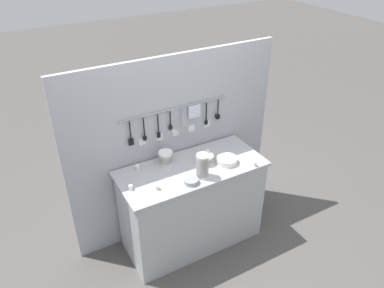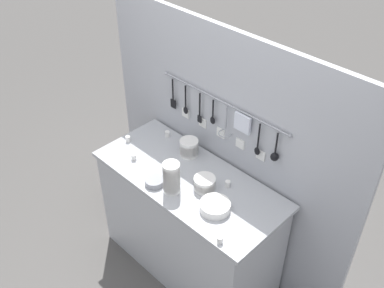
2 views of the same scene
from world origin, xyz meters
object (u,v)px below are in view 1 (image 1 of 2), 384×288
plate_stack (227,160)px  cup_back_left (255,164)px  cup_front_right (207,152)px  cup_edge_far (131,187)px  steel_mixing_bowl (191,181)px  cup_front_left (137,167)px  bowl_stack_short_front (206,159)px  bowl_stack_tall_left (166,158)px  bowl_stack_wide_centre (202,166)px  cup_back_right (157,187)px

plate_stack → cup_back_left: 0.27m
cup_front_right → cup_edge_far: size_ratio=1.00×
steel_mixing_bowl → cup_front_right: size_ratio=2.86×
cup_edge_far → cup_front_left: (0.17, 0.26, 0.00)m
bowl_stack_short_front → cup_edge_far: bearing=-177.7°
bowl_stack_tall_left → plate_stack: bowl_stack_tall_left is taller
bowl_stack_wide_centre → steel_mixing_bowl: bearing=-165.3°
cup_front_left → steel_mixing_bowl: bearing=-52.0°
bowl_stack_short_front → cup_back_left: bowl_stack_short_front is taller
bowl_stack_wide_centre → plate_stack: (0.32, 0.08, -0.09)m
bowl_stack_wide_centre → cup_edge_far: size_ratio=5.11×
cup_back_right → cup_edge_far: bearing=151.8°
cup_front_right → cup_back_left: size_ratio=1.00×
cup_front_right → cup_front_left: size_ratio=1.00×
bowl_stack_wide_centre → plate_stack: bearing=13.3°
steel_mixing_bowl → cup_edge_far: bearing=160.9°
cup_back_left → bowl_stack_short_front: bearing=144.6°
bowl_stack_tall_left → cup_back_left: bowl_stack_tall_left is taller
steel_mixing_bowl → cup_back_right: (-0.30, 0.07, 0.00)m
steel_mixing_bowl → cup_front_right: 0.50m
plate_stack → cup_front_left: size_ratio=4.31×
cup_front_right → cup_edge_far: (-0.88, -0.16, 0.00)m
bowl_stack_wide_centre → bowl_stack_short_front: 0.23m
cup_back_right → bowl_stack_short_front: bearing=13.7°
bowl_stack_short_front → bowl_stack_tall_left: (-0.33, 0.19, 0.02)m
plate_stack → cup_front_right: (-0.09, 0.22, -0.01)m
cup_edge_far → cup_back_left: same height
steel_mixing_bowl → bowl_stack_tall_left: bearing=98.7°
cup_back_right → cup_back_left: bearing=-7.9°
bowl_stack_short_front → cup_back_left: 0.47m
bowl_stack_short_front → cup_back_right: size_ratio=3.20×
bowl_stack_tall_left → cup_front_right: bearing=-8.0°
plate_stack → cup_front_right: size_ratio=4.31×
cup_front_left → cup_back_right: bearing=-84.5°
bowl_stack_wide_centre → bowl_stack_short_front: (0.14, 0.17, -0.07)m
cup_front_left → cup_back_left: 1.12m
plate_stack → cup_edge_far: 0.97m
cup_front_right → cup_back_left: (0.29, -0.40, 0.00)m
cup_back_right → cup_front_left: size_ratio=1.00×
cup_edge_far → cup_back_left: (1.17, -0.24, 0.00)m
steel_mixing_bowl → cup_front_left: cup_front_left is taller
bowl_stack_short_front → cup_back_right: 0.59m
cup_back_right → cup_front_left: 0.37m
bowl_stack_short_front → plate_stack: size_ratio=0.74×
plate_stack → cup_back_left: (0.20, -0.18, -0.01)m
bowl_stack_wide_centre → steel_mixing_bowl: (-0.14, -0.04, -0.10)m
bowl_stack_tall_left → steel_mixing_bowl: bowl_stack_tall_left is taller
plate_stack → cup_front_left: plate_stack is taller
cup_front_right → plate_stack: bearing=-68.7°
bowl_stack_wide_centre → cup_front_right: size_ratio=5.11×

